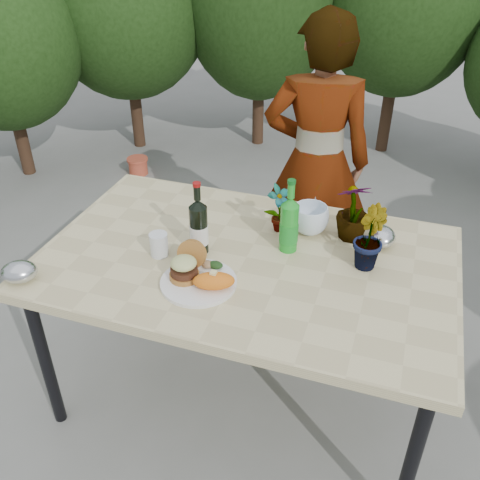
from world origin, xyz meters
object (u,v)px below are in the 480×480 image
(patio_table, at_px, (246,269))
(dinner_plate, at_px, (199,282))
(person, at_px, (316,163))
(wine_bottle, at_px, (199,227))

(patio_table, distance_m, dinner_plate, 0.25)
(dinner_plate, relative_size, person, 0.18)
(patio_table, height_order, dinner_plate, dinner_plate)
(patio_table, xyz_separation_m, dinner_plate, (-0.11, -0.22, 0.06))
(patio_table, distance_m, person, 0.91)
(dinner_plate, height_order, person, person)
(patio_table, height_order, person, person)
(dinner_plate, xyz_separation_m, person, (0.20, 1.12, 0.01))
(patio_table, relative_size, wine_bottle, 5.27)
(patio_table, distance_m, wine_bottle, 0.25)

